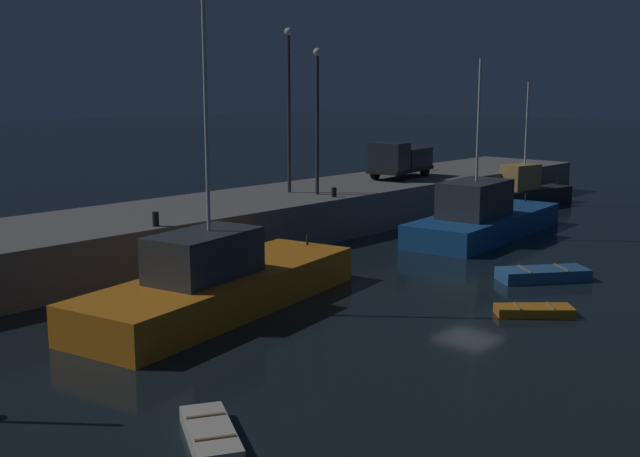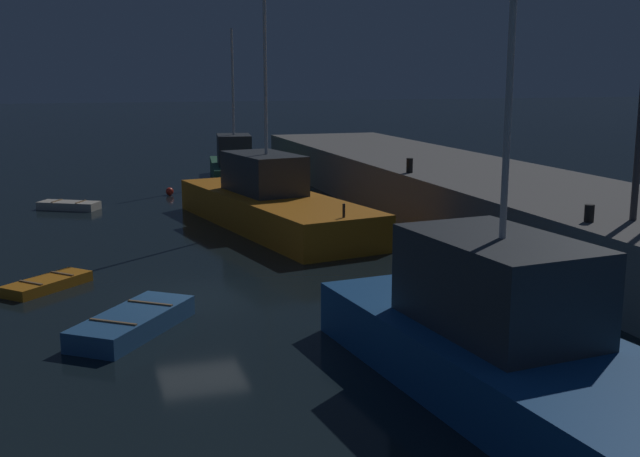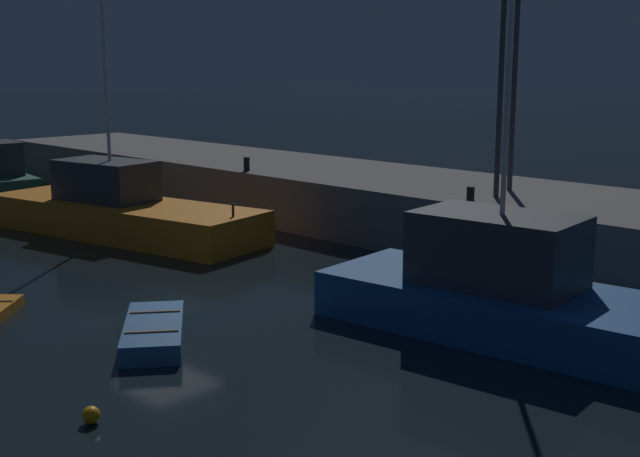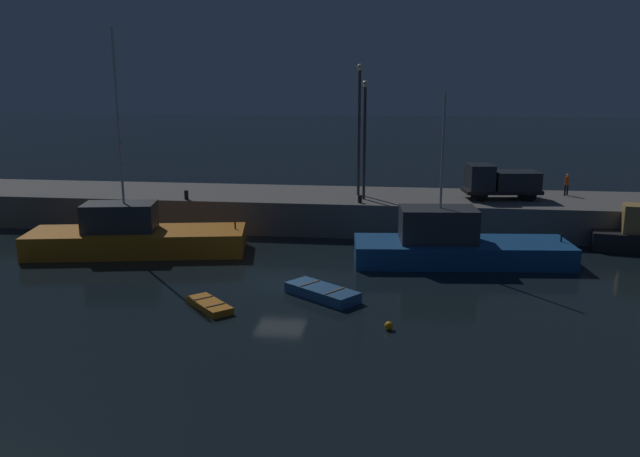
{
  "view_description": "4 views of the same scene",
  "coord_description": "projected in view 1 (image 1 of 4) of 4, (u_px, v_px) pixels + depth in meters",
  "views": [
    {
      "loc": [
        -28.09,
        -17.17,
        8.29
      ],
      "look_at": [
        -2.14,
        6.7,
        1.8
      ],
      "focal_mm": 43.91,
      "sensor_mm": 36.0,
      "label": 1
    },
    {
      "loc": [
        21.9,
        -3.29,
        6.5
      ],
      "look_at": [
        -1.4,
        4.16,
        1.58
      ],
      "focal_mm": 43.49,
      "sensor_mm": 36.0,
      "label": 2
    },
    {
      "loc": [
        19.97,
        -13.68,
        7.16
      ],
      "look_at": [
        -0.84,
        7.44,
        1.15
      ],
      "focal_mm": 46.47,
      "sensor_mm": 36.0,
      "label": 3
    },
    {
      "loc": [
        6.18,
        -31.66,
        10.33
      ],
      "look_at": [
        1.31,
        6.21,
        1.51
      ],
      "focal_mm": 36.33,
      "sensor_mm": 36.0,
      "label": 4
    }
  ],
  "objects": [
    {
      "name": "fishing_boat_blue",
      "position": [
        525.0,
        191.0,
        54.57
      ],
      "size": [
        7.65,
        3.5,
        8.5
      ],
      "color": "#232328",
      "rests_on": "ground"
    },
    {
      "name": "fishing_trawler_red",
      "position": [
        219.0,
        283.0,
        29.06
      ],
      "size": [
        13.36,
        6.16,
        13.21
      ],
      "color": "orange",
      "rests_on": "ground"
    },
    {
      "name": "bollard_west",
      "position": [
        334.0,
        192.0,
        42.43
      ],
      "size": [
        0.28,
        0.28,
        0.51
      ],
      "primitive_type": "cylinder",
      "color": "black",
      "rests_on": "pier_quay"
    },
    {
      "name": "dockworker",
      "position": [
        418.0,
        158.0,
        55.78
      ],
      "size": [
        0.4,
        0.4,
        1.55
      ],
      "color": "black",
      "rests_on": "pier_quay"
    },
    {
      "name": "dinghy_red_small",
      "position": [
        534.0,
        311.0,
        28.58
      ],
      "size": [
        2.68,
        2.73,
        0.36
      ],
      "color": "orange",
      "rests_on": "ground"
    },
    {
      "name": "bollard_central",
      "position": [
        156.0,
        219.0,
        33.63
      ],
      "size": [
        0.28,
        0.28,
        0.63
      ],
      "primitive_type": "cylinder",
      "color": "black",
      "rests_on": "pier_quay"
    },
    {
      "name": "fishing_boat_white",
      "position": [
        482.0,
        218.0,
        43.15
      ],
      "size": [
        12.57,
        5.06,
        9.64
      ],
      "color": "#195193",
      "rests_on": "ground"
    },
    {
      "name": "pier_quay",
      "position": [
        251.0,
        219.0,
        42.19
      ],
      "size": [
        60.99,
        7.61,
        2.29
      ],
      "color": "slate",
      "rests_on": "ground"
    },
    {
      "name": "ground_plane",
      "position": [
        470.0,
        283.0,
        33.26
      ],
      "size": [
        320.0,
        320.0,
        0.0
      ],
      "primitive_type": "plane",
      "color": "black"
    },
    {
      "name": "rowboat_white_mid",
      "position": [
        543.0,
        274.0,
        33.62
      ],
      "size": [
        3.93,
        3.49,
        0.56
      ],
      "color": "#2D6099",
      "rests_on": "ground"
    },
    {
      "name": "lamp_post_east",
      "position": [
        317.0,
        110.0,
        42.68
      ],
      "size": [
        0.44,
        0.44,
        7.96
      ],
      "color": "#38383D",
      "rests_on": "pier_quay"
    },
    {
      "name": "lamp_post_west",
      "position": [
        289.0,
        99.0,
        43.35
      ],
      "size": [
        0.44,
        0.44,
        9.07
      ],
      "color": "#38383D",
      "rests_on": "pier_quay"
    },
    {
      "name": "utility_truck",
      "position": [
        400.0,
        159.0,
        50.85
      ],
      "size": [
        5.41,
        2.93,
        2.38
      ],
      "color": "black",
      "rests_on": "pier_quay"
    },
    {
      "name": "dinghy_orange_near",
      "position": [
        210.0,
        435.0,
        18.39
      ],
      "size": [
        2.36,
        3.04,
        0.42
      ],
      "color": "beige",
      "rests_on": "ground"
    }
  ]
}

